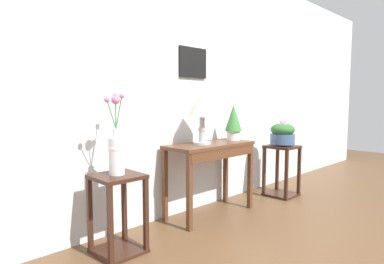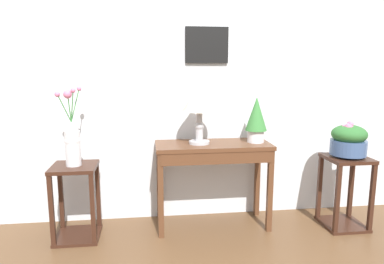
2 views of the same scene
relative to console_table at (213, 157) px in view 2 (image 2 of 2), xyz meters
The scene contains 8 objects.
back_wall_with_art 0.82m from the console_table, 98.04° to the left, with size 9.00×0.13×2.80m.
console_table is the anchor object (origin of this frame).
table_lamp 0.51m from the console_table, 169.41° to the left, with size 0.30×0.30×0.53m.
potted_plant_on_console 0.51m from the console_table, ahead, with size 0.19×0.19×0.40m.
pedestal_stand_left 1.22m from the console_table, behind, with size 0.36×0.36×0.63m.
flower_vase_tall_left 1.19m from the console_table, behind, with size 0.19×0.17×0.64m.
pedestal_stand_right 1.22m from the console_table, ahead, with size 0.36×0.36×0.65m.
planter_bowl_wide_right 1.19m from the console_table, ahead, with size 0.31×0.31×0.32m.
Camera 2 is at (-0.52, -1.76, 1.42)m, focal length 33.05 mm.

